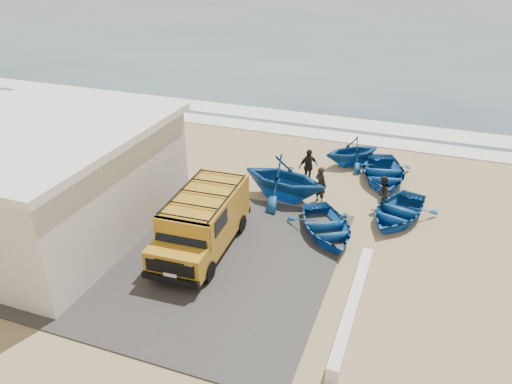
% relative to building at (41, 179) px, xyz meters
% --- Properties ---
extents(ground, '(160.00, 160.00, 0.00)m').
position_rel_building_xyz_m(ground, '(7.50, 2.00, -2.16)').
color(ground, '#9F855C').
extents(slab, '(12.00, 10.00, 0.05)m').
position_rel_building_xyz_m(slab, '(5.50, -0.00, -2.14)').
color(slab, '#383633').
rests_on(slab, ground).
extents(ocean, '(180.00, 88.00, 0.01)m').
position_rel_building_xyz_m(ocean, '(7.50, 58.00, -2.16)').
color(ocean, '#385166').
rests_on(ocean, ground).
extents(surf_line, '(180.00, 1.60, 0.06)m').
position_rel_building_xyz_m(surf_line, '(7.50, 14.00, -2.13)').
color(surf_line, white).
rests_on(surf_line, ground).
extents(surf_wash, '(180.00, 2.20, 0.04)m').
position_rel_building_xyz_m(surf_wash, '(7.50, 16.50, -2.14)').
color(surf_wash, white).
rests_on(surf_wash, ground).
extents(building, '(8.40, 9.40, 4.30)m').
position_rel_building_xyz_m(building, '(0.00, 0.00, 0.00)').
color(building, silver).
rests_on(building, ground).
extents(parapet, '(0.35, 6.00, 0.55)m').
position_rel_building_xyz_m(parapet, '(12.50, -1.00, -1.89)').
color(parapet, silver).
rests_on(parapet, ground).
extents(van, '(2.30, 5.32, 2.25)m').
position_rel_building_xyz_m(van, '(6.54, 0.75, -0.96)').
color(van, '#B57C1B').
rests_on(van, ground).
extents(boat_near_left, '(4.14, 4.51, 0.76)m').
position_rel_building_xyz_m(boat_near_left, '(10.69, 3.24, -1.78)').
color(boat_near_left, '#13519B').
rests_on(boat_near_left, ground).
extents(boat_near_right, '(3.59, 4.33, 0.78)m').
position_rel_building_xyz_m(boat_near_right, '(13.17, 5.44, -1.78)').
color(boat_near_right, '#13519B').
rests_on(boat_near_right, ground).
extents(boat_mid_left, '(4.44, 4.01, 2.05)m').
position_rel_building_xyz_m(boat_mid_left, '(8.16, 5.63, -1.14)').
color(boat_mid_left, '#13519B').
rests_on(boat_mid_left, ground).
extents(boat_mid_right, '(3.83, 4.75, 0.87)m').
position_rel_building_xyz_m(boat_mid_right, '(12.13, 8.95, -1.73)').
color(boat_mid_right, '#13519B').
rests_on(boat_mid_right, ground).
extents(boat_far_left, '(3.86, 3.81, 1.54)m').
position_rel_building_xyz_m(boat_far_left, '(10.35, 10.32, -1.39)').
color(boat_far_left, '#13519B').
rests_on(boat_far_left, ground).
extents(fisherman_front, '(0.74, 0.66, 1.70)m').
position_rel_building_xyz_m(fisherman_front, '(9.78, 5.84, -1.31)').
color(fisherman_front, black).
rests_on(fisherman_front, ground).
extents(fisherman_middle, '(0.71, 0.84, 1.53)m').
position_rel_building_xyz_m(fisherman_middle, '(12.41, 6.16, -1.40)').
color(fisherman_middle, black).
rests_on(fisherman_middle, ground).
extents(fisherman_back, '(1.01, 1.03, 1.74)m').
position_rel_building_xyz_m(fisherman_back, '(8.79, 7.48, -1.30)').
color(fisherman_back, black).
rests_on(fisherman_back, ground).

